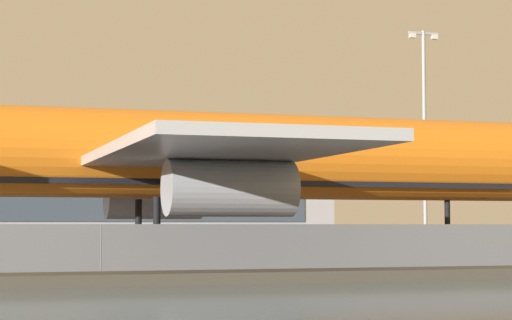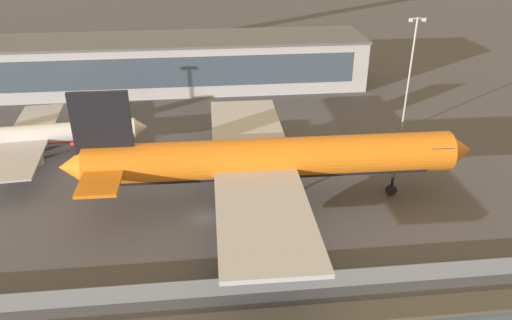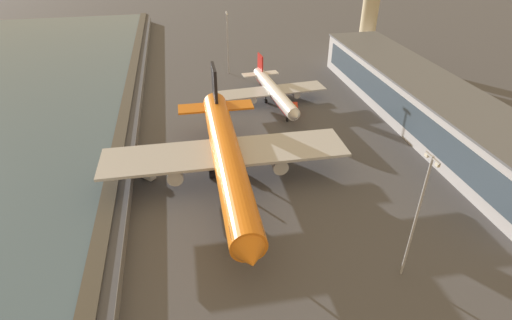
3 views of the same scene
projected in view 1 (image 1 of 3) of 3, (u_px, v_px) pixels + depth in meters
ground_plane at (56, 266)px, 59.20m from camera, size 500.00×500.00×0.00m
shoreline_seawall at (119, 279)px, 39.79m from camera, size 320.00×3.00×0.50m
perimeter_fence at (101, 252)px, 44.12m from camera, size 280.00×0.10×2.45m
cargo_jet_orange at (190, 159)px, 65.63m from camera, size 58.66×49.78×17.78m
baggage_tug at (174, 258)px, 48.20m from camera, size 3.38×3.40×1.80m
apron_light_mast_apron_west at (424, 127)px, 97.20m from camera, size 3.20×0.40×21.48m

